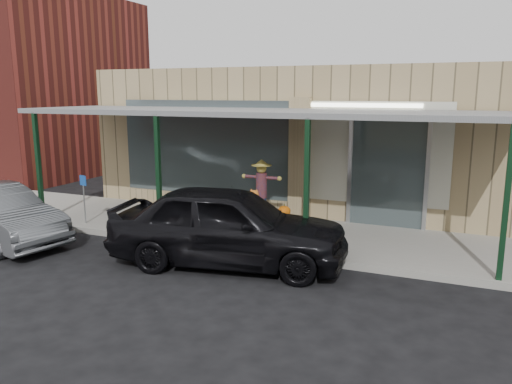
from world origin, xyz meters
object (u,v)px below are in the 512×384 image
at_px(barrel_pumpkin, 284,222).
at_px(parked_sedan, 228,225).
at_px(barrel_scarecrow, 261,205).
at_px(handicap_sign, 84,193).

bearing_deg(barrel_pumpkin, parked_sedan, -100.01).
height_order(barrel_scarecrow, parked_sedan, barrel_scarecrow).
bearing_deg(handicap_sign, barrel_scarecrow, 32.82).
height_order(barrel_scarecrow, handicap_sign, barrel_scarecrow).
distance_m(barrel_scarecrow, parked_sedan, 2.37).
bearing_deg(barrel_pumpkin, barrel_scarecrow, 174.07).
bearing_deg(barrel_scarecrow, parked_sedan, -60.77).
distance_m(barrel_scarecrow, barrel_pumpkin, 0.72).
height_order(barrel_pumpkin, parked_sedan, parked_sedan).
xyz_separation_m(barrel_pumpkin, handicap_sign, (-5.07, -1.26, 0.57)).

